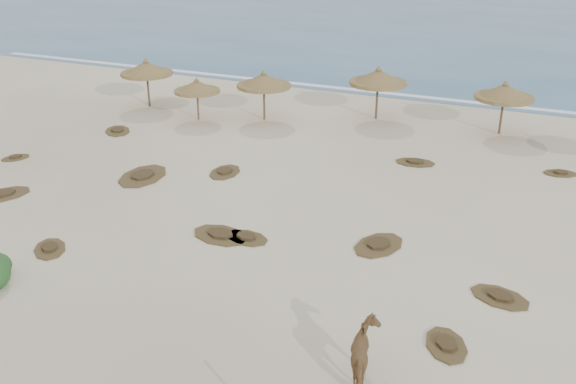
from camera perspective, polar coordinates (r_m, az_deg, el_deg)
name	(u,v)px	position (r m, az deg, el deg)	size (l,w,h in m)	color
ground	(213,287)	(21.08, -6.66, -8.42)	(160.00, 160.00, 0.00)	#EEE4C4
ocean	(502,7)	(91.43, 18.46, 15.36)	(200.00, 100.00, 0.01)	#2B5881
foam_line	(410,96)	(43.75, 10.78, 8.39)	(70.00, 0.60, 0.01)	white
palapa_0	(146,69)	(41.05, -12.47, 10.63)	(4.26, 4.26, 3.01)	brown
palapa_1	(197,87)	(37.76, -8.11, 9.22)	(3.15, 3.15, 2.50)	brown
palapa_2	(264,81)	(37.32, -2.16, 9.82)	(3.76, 3.76, 2.95)	brown
palapa_3	(378,78)	(37.80, 8.02, 10.02)	(3.45, 3.45, 3.14)	brown
palapa_4	(505,93)	(36.62, 18.69, 8.37)	(3.69, 3.69, 2.97)	brown
horse	(366,354)	(17.05, 6.94, -14.08)	(0.79, 1.74, 1.47)	olive
scrub_0	(4,194)	(30.07, -23.96, -0.18)	(2.31, 2.68, 0.16)	brown
scrub_1	(143,176)	(30.18, -12.78, 1.43)	(2.25, 3.16, 0.16)	brown
scrub_2	(246,237)	(23.91, -3.74, -4.05)	(1.91, 1.38, 0.16)	brown
scrub_3	(379,245)	(23.58, 8.06, -4.67)	(2.13, 2.63, 0.16)	brown
scrub_4	(500,297)	(21.44, 18.32, -8.83)	(2.19, 1.76, 0.16)	brown
scrub_6	(118,131)	(36.94, -14.91, 5.29)	(2.35, 2.43, 0.16)	brown
scrub_7	(415,162)	(31.67, 11.23, 2.62)	(2.06, 1.48, 0.16)	brown
scrub_8	(15,157)	(34.42, -23.06, 2.84)	(1.43, 1.62, 0.16)	brown
scrub_9	(220,235)	(24.19, -6.02, -3.80)	(2.53, 1.85, 0.16)	brown
scrub_10	(560,173)	(32.32, 23.03, 1.57)	(1.74, 1.41, 0.16)	brown
scrub_11	(50,248)	(24.64, -20.41, -4.73)	(1.96, 2.00, 0.16)	brown
scrub_12	(446,345)	(18.90, 13.88, -13.03)	(1.75, 2.05, 0.16)	brown
scrub_13	(225,172)	(30.02, -5.63, 1.79)	(1.49, 2.12, 0.16)	brown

